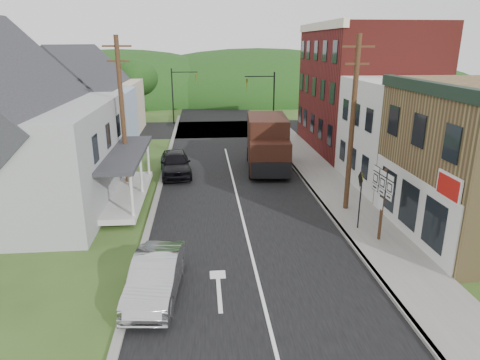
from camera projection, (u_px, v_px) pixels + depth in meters
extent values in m
plane|color=#2D4719|center=(249.00, 244.00, 19.10)|extent=(120.00, 120.00, 0.00)
cube|color=black|center=(232.00, 177.00, 28.59)|extent=(9.00, 90.00, 0.02)
cube|color=black|center=(220.00, 129.00, 44.71)|extent=(60.00, 9.00, 0.02)
cube|color=slate|center=(327.00, 183.00, 27.18)|extent=(2.80, 55.00, 0.15)
cube|color=slate|center=(306.00, 184.00, 27.06)|extent=(0.20, 55.00, 0.15)
cube|color=slate|center=(159.00, 188.00, 26.27)|extent=(0.30, 55.00, 0.12)
cube|color=silver|center=(418.00, 134.00, 26.21)|extent=(8.00, 7.00, 6.50)
cube|color=maroon|center=(364.00, 89.00, 34.68)|extent=(8.00, 12.00, 10.00)
cube|color=gray|center=(15.00, 157.00, 22.91)|extent=(10.00, 12.00, 5.50)
cube|color=#98ADD0|center=(86.00, 124.00, 33.51)|extent=(7.00, 8.00, 5.00)
cube|color=#C2B396|center=(104.00, 108.00, 42.00)|extent=(7.00, 8.00, 5.00)
cylinder|color=#472D19|center=(352.00, 127.00, 21.54)|extent=(0.26, 0.26, 9.00)
cube|color=#472D19|center=(358.00, 46.00, 20.35)|extent=(1.60, 0.10, 0.10)
cube|color=#472D19|center=(357.00, 64.00, 20.59)|extent=(1.20, 0.10, 0.10)
cylinder|color=#472D19|center=(123.00, 117.00, 24.75)|extent=(0.26, 0.26, 9.00)
cube|color=#472D19|center=(117.00, 46.00, 23.57)|extent=(1.60, 0.10, 0.10)
cube|color=#472D19|center=(118.00, 61.00, 23.81)|extent=(1.20, 0.10, 0.10)
cylinder|color=black|center=(274.00, 104.00, 40.91)|extent=(0.14, 0.14, 6.00)
cylinder|color=black|center=(260.00, 76.00, 40.00)|extent=(2.80, 0.10, 0.10)
imported|color=olive|center=(247.00, 84.00, 40.11)|extent=(0.16, 0.20, 1.00)
cylinder|color=black|center=(173.00, 97.00, 46.68)|extent=(0.14, 0.14, 6.00)
cylinder|color=black|center=(185.00, 72.00, 46.01)|extent=(2.80, 0.10, 0.10)
imported|color=olive|center=(196.00, 79.00, 46.33)|extent=(0.16, 0.20, 1.00)
cylinder|color=#382616|center=(138.00, 105.00, 48.07)|extent=(0.36, 0.36, 3.92)
ellipsoid|color=black|center=(136.00, 78.00, 47.18)|extent=(4.80, 4.80, 4.08)
ellipsoid|color=black|center=(212.00, 97.00, 71.27)|extent=(90.00, 30.00, 16.00)
imported|color=#A9A8AD|center=(156.00, 277.00, 14.97)|extent=(1.98, 4.61, 1.48)
imported|color=black|center=(175.00, 163.00, 28.82)|extent=(2.44, 5.04, 1.66)
cube|color=black|center=(267.00, 139.00, 30.47)|extent=(3.04, 5.25, 3.33)
cube|color=black|center=(270.00, 158.00, 27.80)|extent=(2.78, 2.05, 2.18)
cube|color=black|center=(270.00, 143.00, 27.74)|extent=(2.52, 1.57, 0.06)
cube|color=black|center=(271.00, 171.00, 27.05)|extent=(2.53, 0.38, 1.03)
cylinder|color=black|center=(251.00, 171.00, 28.18)|extent=(0.40, 1.06, 1.03)
cylinder|color=black|center=(288.00, 171.00, 28.20)|extent=(0.40, 1.06, 1.03)
cylinder|color=black|center=(249.00, 154.00, 32.55)|extent=(0.40, 1.06, 1.03)
cylinder|color=black|center=(281.00, 154.00, 32.58)|extent=(0.40, 1.06, 1.03)
cube|color=#472D19|center=(382.00, 205.00, 18.71)|extent=(0.11, 0.11, 3.29)
cube|color=black|center=(383.00, 183.00, 18.39)|extent=(0.14, 1.88, 0.08)
cube|color=silver|center=(391.00, 178.00, 17.64)|extent=(0.05, 0.52, 0.21)
cube|color=silver|center=(390.00, 187.00, 17.77)|extent=(0.05, 0.56, 0.52)
cube|color=silver|center=(389.00, 197.00, 17.90)|extent=(0.05, 0.52, 0.26)
cube|color=silver|center=(384.00, 173.00, 18.26)|extent=(0.05, 0.52, 0.21)
cube|color=silver|center=(383.00, 183.00, 18.39)|extent=(0.05, 0.56, 0.52)
cube|color=silver|center=(382.00, 192.00, 18.52)|extent=(0.05, 0.52, 0.26)
cube|color=silver|center=(377.00, 169.00, 18.88)|extent=(0.05, 0.52, 0.21)
cube|color=silver|center=(376.00, 178.00, 19.01)|extent=(0.05, 0.56, 0.52)
cube|color=silver|center=(375.00, 187.00, 19.14)|extent=(0.05, 0.52, 0.26)
cube|color=silver|center=(380.00, 203.00, 18.67)|extent=(0.04, 0.42, 0.52)
cylinder|color=black|center=(360.00, 201.00, 19.99)|extent=(0.07, 0.07, 2.68)
cube|color=black|center=(360.00, 179.00, 19.65)|extent=(0.07, 0.79, 0.79)
cube|color=yellow|center=(361.00, 179.00, 19.65)|extent=(0.08, 0.71, 0.71)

